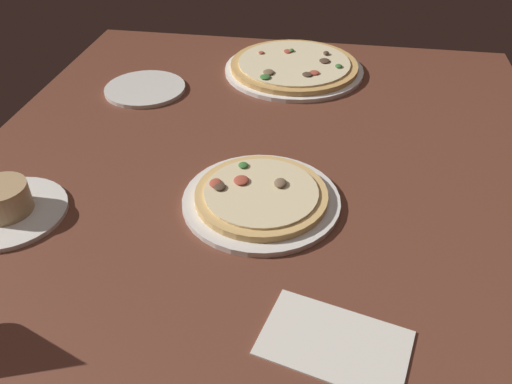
# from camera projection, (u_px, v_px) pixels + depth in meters

# --- Properties ---
(dining_table) EXTENTS (1.50, 1.10, 0.04)m
(dining_table) POSITION_uv_depth(u_px,v_px,m) (251.00, 219.00, 0.87)
(dining_table) COLOR brown
(dining_table) RESTS_ON ground
(pizza_main) EXTENTS (0.26, 0.26, 0.03)m
(pizza_main) POSITION_uv_depth(u_px,v_px,m) (261.00, 197.00, 0.86)
(pizza_main) COLOR silver
(pizza_main) RESTS_ON dining_table
(pizza_side) EXTENTS (0.34, 0.34, 0.03)m
(pizza_side) POSITION_uv_depth(u_px,v_px,m) (294.00, 67.00, 1.28)
(pizza_side) COLOR white
(pizza_side) RESTS_ON dining_table
(ramekin_on_saucer) EXTENTS (0.19, 0.19, 0.06)m
(ramekin_on_saucer) POSITION_uv_depth(u_px,v_px,m) (6.00, 205.00, 0.84)
(ramekin_on_saucer) COLOR silver
(ramekin_on_saucer) RESTS_ON dining_table
(side_plate) EXTENTS (0.18, 0.18, 0.01)m
(side_plate) POSITION_uv_depth(u_px,v_px,m) (145.00, 89.00, 1.20)
(side_plate) COLOR silver
(side_plate) RESTS_ON dining_table
(paper_menu) EXTENTS (0.15, 0.20, 0.00)m
(paper_menu) POSITION_uv_depth(u_px,v_px,m) (334.00, 343.00, 0.65)
(paper_menu) COLOR silver
(paper_menu) RESTS_ON dining_table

